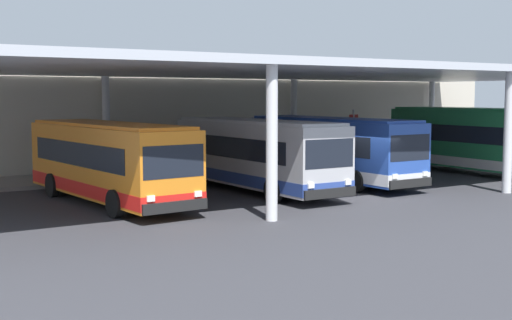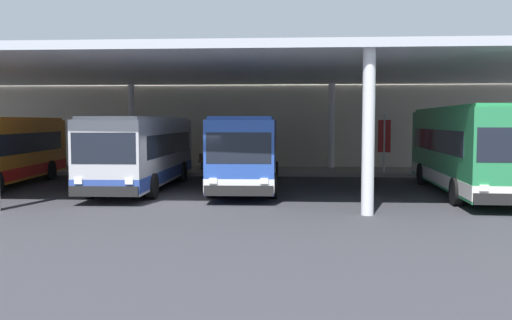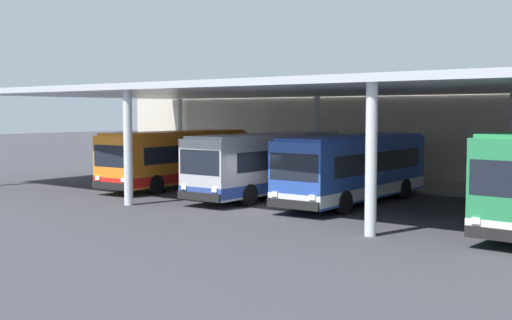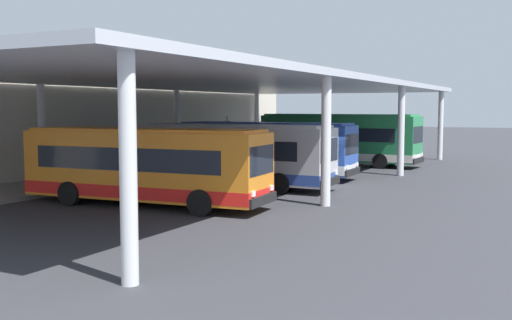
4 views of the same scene
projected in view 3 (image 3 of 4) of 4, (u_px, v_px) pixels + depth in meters
The scene contains 8 objects.
ground_plane at pixel (269, 211), 28.20m from camera, with size 200.00×200.00×0.00m, color #333338.
platform_kerb at pixel (391, 185), 37.47m from camera, with size 42.00×4.50×0.18m, color gray.
station_building_facade at pixel (416, 128), 39.81m from camera, with size 48.00×1.60×6.58m, color beige.
canopy_shelter at pixel (336, 91), 32.16m from camera, with size 40.00×17.00×5.55m.
bus_nearest_bay at pixel (178, 158), 37.12m from camera, with size 3.32×10.69×3.17m.
bus_second_bay at pixel (269, 164), 32.82m from camera, with size 2.78×10.55×3.17m.
bus_middle_bay at pixel (355, 168), 30.38m from camera, with size 2.88×10.58×3.17m.
bench_waiting at pixel (379, 174), 37.96m from camera, with size 1.80×0.45×0.92m.
Camera 3 is at (16.62, -22.49, 4.25)m, focal length 45.92 mm.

